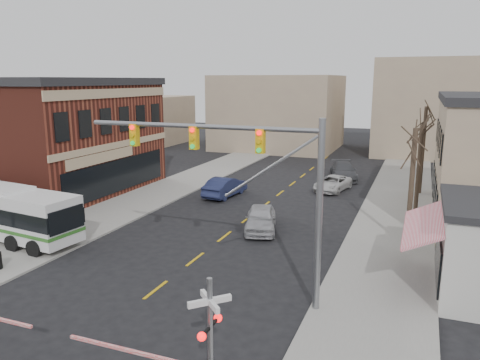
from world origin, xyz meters
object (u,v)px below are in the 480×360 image
(car_b, at_px, (225,187))
(car_d, at_px, (344,171))
(rr_crossing_east, at_px, (197,341))
(car_a, at_px, (261,219))
(pedestrian_far, at_px, (64,212))
(traffic_signal_mast, at_px, (251,170))
(pedestrian_near, at_px, (36,228))
(car_c, at_px, (333,183))

(car_b, distance_m, car_d, 13.13)
(rr_crossing_east, relative_size, car_a, 1.20)
(car_d, bearing_deg, pedestrian_far, -139.44)
(car_d, distance_m, pedestrian_far, 26.16)
(traffic_signal_mast, xyz_separation_m, rr_crossing_east, (0.84, -6.80, -3.81))
(car_d, bearing_deg, pedestrian_near, -133.58)
(car_a, xyz_separation_m, pedestrian_far, (-12.29, -3.81, 0.17))
(car_d, height_order, pedestrian_near, pedestrian_near)
(car_b, distance_m, car_c, 9.47)
(car_a, distance_m, pedestrian_near, 13.39)
(traffic_signal_mast, bearing_deg, car_d, 90.58)
(pedestrian_near, xyz_separation_m, pedestrian_far, (-1.11, 3.56, -0.11))
(car_d, relative_size, pedestrian_near, 2.88)
(car_b, distance_m, pedestrian_far, 13.07)
(traffic_signal_mast, relative_size, car_c, 2.32)
(car_c, relative_size, pedestrian_near, 2.44)
(car_b, height_order, car_c, car_b)
(car_b, bearing_deg, car_a, 132.81)
(pedestrian_near, bearing_deg, pedestrian_far, 35.90)
(pedestrian_far, bearing_deg, pedestrian_near, -102.53)
(car_c, height_order, car_d, car_d)
(rr_crossing_east, height_order, car_b, rr_crossing_east)
(rr_crossing_east, distance_m, car_b, 25.19)
(rr_crossing_east, xyz_separation_m, car_c, (-1.22, 28.64, -1.32))
(car_d, bearing_deg, rr_crossing_east, -103.44)
(rr_crossing_east, height_order, car_a, rr_crossing_east)
(traffic_signal_mast, height_order, car_b, traffic_signal_mast)
(rr_crossing_east, distance_m, pedestrian_far, 19.97)
(car_b, xyz_separation_m, car_c, (7.91, 5.20, -0.16))
(traffic_signal_mast, xyz_separation_m, car_a, (-2.65, 9.20, -4.98))
(rr_crossing_east, relative_size, car_c, 1.21)
(pedestrian_far, bearing_deg, rr_crossing_east, -67.58)
(rr_crossing_east, height_order, pedestrian_far, rr_crossing_east)
(pedestrian_near, bearing_deg, car_b, -1.95)
(rr_crossing_east, bearing_deg, car_c, 92.44)
(rr_crossing_east, distance_m, pedestrian_near, 17.04)
(car_c, distance_m, car_d, 5.20)
(car_c, distance_m, pedestrian_far, 21.97)
(traffic_signal_mast, xyz_separation_m, pedestrian_near, (-13.83, 1.82, -4.71))
(car_d, bearing_deg, car_c, -106.52)
(traffic_signal_mast, xyz_separation_m, car_b, (-8.29, 16.64, -4.97))
(car_b, relative_size, car_d, 0.89)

